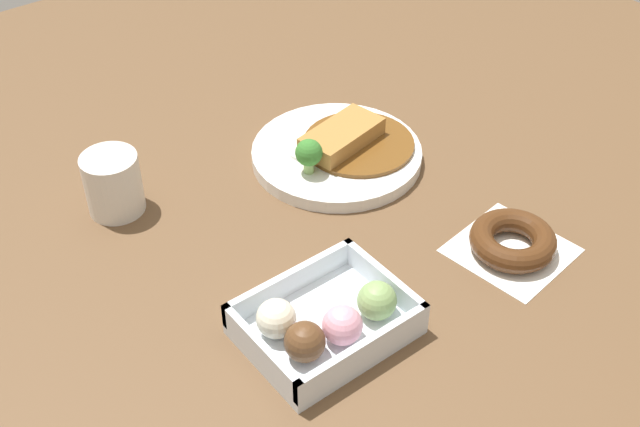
# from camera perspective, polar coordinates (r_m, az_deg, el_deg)

# --- Properties ---
(ground_plane) EXTENTS (1.60, 1.60, 0.00)m
(ground_plane) POSITION_cam_1_polar(r_m,az_deg,el_deg) (1.03, 1.41, 0.45)
(ground_plane) COLOR brown
(curry_plate) EXTENTS (0.23, 0.23, 0.07)m
(curry_plate) POSITION_cam_1_polar(r_m,az_deg,el_deg) (1.10, 1.27, 4.41)
(curry_plate) COLOR white
(curry_plate) RESTS_ON ground_plane
(donut_box) EXTENTS (0.17, 0.13, 0.05)m
(donut_box) POSITION_cam_1_polar(r_m,az_deg,el_deg) (0.86, 0.39, -7.67)
(donut_box) COLOR silver
(donut_box) RESTS_ON ground_plane
(chocolate_ring_donut) EXTENTS (0.14, 0.14, 0.03)m
(chocolate_ring_donut) POSITION_cam_1_polar(r_m,az_deg,el_deg) (0.99, 13.35, -1.90)
(chocolate_ring_donut) COLOR white
(chocolate_ring_donut) RESTS_ON ground_plane
(coffee_mug) EXTENTS (0.07, 0.07, 0.08)m
(coffee_mug) POSITION_cam_1_polar(r_m,az_deg,el_deg) (1.04, -14.30, 2.04)
(coffee_mug) COLOR silver
(coffee_mug) RESTS_ON ground_plane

